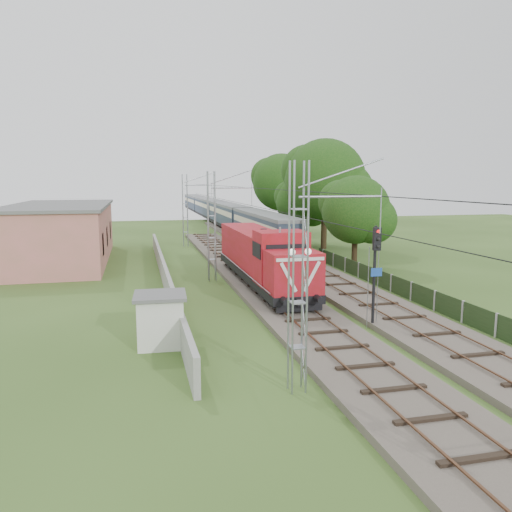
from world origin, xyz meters
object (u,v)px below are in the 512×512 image
object	(u,v)px
locomotive	(262,256)
coach_rake	(217,210)
relay_hut	(161,319)
signal_post	(376,259)

from	to	relation	value
locomotive	coach_rake	size ratio (longest dim) A/B	0.20
coach_rake	relay_hut	xyz separation A→B (m)	(-12.40, -61.55, -1.19)
locomotive	coach_rake	distance (m)	51.02
coach_rake	signal_post	xyz separation A→B (m)	(-1.98, -61.53, 1.16)
locomotive	signal_post	xyz separation A→B (m)	(3.02, -10.76, 1.34)
coach_rake	signal_post	world-z (taller)	signal_post
locomotive	relay_hut	size ratio (longest dim) A/B	6.98
signal_post	relay_hut	bearing A→B (deg)	-179.85
locomotive	signal_post	size ratio (longest dim) A/B	3.26
coach_rake	locomotive	bearing A→B (deg)	-95.62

